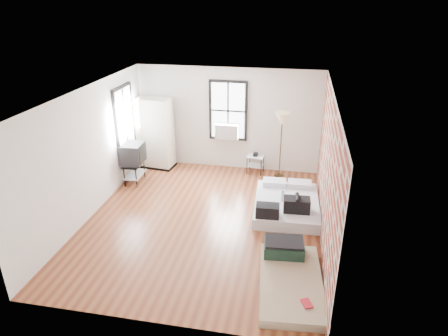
% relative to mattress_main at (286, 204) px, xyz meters
% --- Properties ---
extents(ground, '(6.00, 6.00, 0.00)m').
position_rel_mattress_main_xyz_m(ground, '(-1.75, -0.78, -0.17)').
color(ground, '#5E2918').
rests_on(ground, ground).
extents(room_shell, '(5.02, 6.02, 2.80)m').
position_rel_mattress_main_xyz_m(room_shell, '(-1.51, -0.41, 1.57)').
color(room_shell, silver).
rests_on(room_shell, ground).
extents(mattress_main, '(1.51, 1.99, 0.62)m').
position_rel_mattress_main_xyz_m(mattress_main, '(0.00, 0.00, 0.00)').
color(mattress_main, silver).
rests_on(mattress_main, ground).
extents(mattress_bare, '(1.21, 2.05, 0.43)m').
position_rel_mattress_main_xyz_m(mattress_bare, '(0.16, -2.40, -0.04)').
color(mattress_bare, tan).
rests_on(mattress_bare, ground).
extents(wardrobe, '(1.06, 0.69, 1.97)m').
position_rel_mattress_main_xyz_m(wardrobe, '(-3.75, 1.87, 0.81)').
color(wardrobe, black).
rests_on(wardrobe, ground).
extents(side_table, '(0.48, 0.41, 0.59)m').
position_rel_mattress_main_xyz_m(side_table, '(-0.94, 1.94, 0.22)').
color(side_table, black).
rests_on(side_table, ground).
extents(floor_lamp, '(0.38, 0.38, 1.76)m').
position_rel_mattress_main_xyz_m(floor_lamp, '(-0.28, 1.87, 1.35)').
color(floor_lamp, '#312310').
rests_on(floor_lamp, ground).
extents(tv_stand, '(0.56, 0.77, 1.06)m').
position_rel_mattress_main_xyz_m(tv_stand, '(-3.96, 0.79, 0.59)').
color(tv_stand, black).
rests_on(tv_stand, ground).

